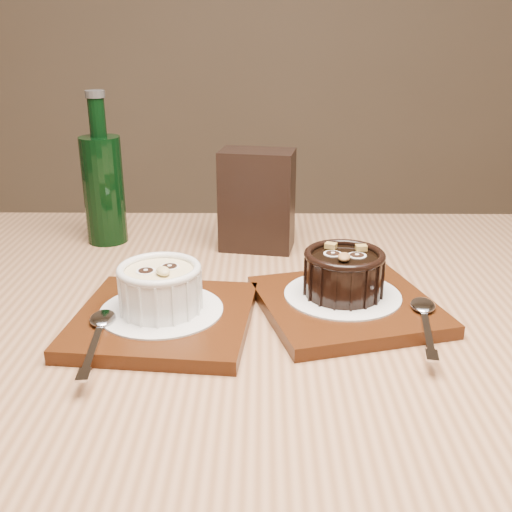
{
  "coord_description": "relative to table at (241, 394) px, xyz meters",
  "views": [
    {
      "loc": [
        -0.22,
        -0.58,
        1.05
      ],
      "look_at": [
        -0.19,
        0.02,
        0.81
      ],
      "focal_mm": 42.0,
      "sensor_mm": 36.0,
      "label": 1
    }
  ],
  "objects": [
    {
      "name": "table",
      "position": [
        0.0,
        0.0,
        0.0
      ],
      "size": [
        1.25,
        0.88,
        0.75
      ],
      "rotation": [
        0.0,
        0.0,
        -0.07
      ],
      "color": "#8B5E3C",
      "rests_on": "ground"
    },
    {
      "name": "tray_left",
      "position": [
        -0.08,
        -0.0,
        0.1
      ],
      "size": [
        0.21,
        0.21,
        0.01
      ],
      "primitive_type": "cube",
      "rotation": [
        0.0,
        0.0,
        -0.17
      ],
      "color": "#441E0B",
      "rests_on": "table"
    },
    {
      "name": "doily_left",
      "position": [
        -0.08,
        0.0,
        0.11
      ],
      "size": [
        0.13,
        0.13,
        0.0
      ],
      "primitive_type": "cylinder",
      "color": "white",
      "rests_on": "tray_left"
    },
    {
      "name": "ramekin_white",
      "position": [
        -0.08,
        0.0,
        0.13
      ],
      "size": [
        0.09,
        0.09,
        0.05
      ],
      "rotation": [
        0.0,
        0.0,
        0.42
      ],
      "color": "white",
      "rests_on": "doily_left"
    },
    {
      "name": "spoon_left",
      "position": [
        -0.14,
        -0.05,
        0.11
      ],
      "size": [
        0.03,
        0.13,
        0.01
      ],
      "primitive_type": null,
      "rotation": [
        0.0,
        0.0,
        0.02
      ],
      "color": "silver",
      "rests_on": "tray_left"
    },
    {
      "name": "tray_right",
      "position": [
        0.12,
        0.02,
        0.1
      ],
      "size": [
        0.21,
        0.21,
        0.01
      ],
      "primitive_type": "cube",
      "rotation": [
        0.0,
        0.0,
        0.2
      ],
      "color": "#441E0B",
      "rests_on": "table"
    },
    {
      "name": "doily_right",
      "position": [
        0.12,
        0.03,
        0.11
      ],
      "size": [
        0.13,
        0.13,
        0.0
      ],
      "primitive_type": "cylinder",
      "color": "white",
      "rests_on": "tray_right"
    },
    {
      "name": "ramekin_dark",
      "position": [
        0.12,
        0.03,
        0.14
      ],
      "size": [
        0.09,
        0.09,
        0.05
      ],
      "rotation": [
        0.0,
        0.0,
        -0.26
      ],
      "color": "black",
      "rests_on": "doily_right"
    },
    {
      "name": "spoon_right",
      "position": [
        0.19,
        -0.04,
        0.11
      ],
      "size": [
        0.06,
        0.14,
        0.01
      ],
      "primitive_type": null,
      "rotation": [
        0.0,
        0.0,
        -0.24
      ],
      "color": "silver",
      "rests_on": "tray_right"
    },
    {
      "name": "condiment_stand",
      "position": [
        0.03,
        0.23,
        0.16
      ],
      "size": [
        0.11,
        0.08,
        0.14
      ],
      "primitive_type": "cube",
      "rotation": [
        0.0,
        0.0,
        -0.24
      ],
      "color": "black",
      "rests_on": "table"
    },
    {
      "name": "green_bottle",
      "position": [
        -0.18,
        0.27,
        0.17
      ],
      "size": [
        0.06,
        0.06,
        0.22
      ],
      "color": "black",
      "rests_on": "table"
    }
  ]
}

